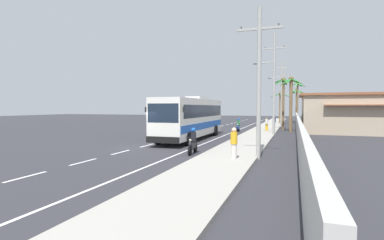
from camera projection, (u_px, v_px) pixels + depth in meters
ground_plane at (143, 146)px, 20.97m from camera, size 160.00×160.00×0.00m
sidewalk_kerb at (256, 136)px, 28.14m from camera, size 3.20×90.00×0.14m
lane_markings at (221, 131)px, 34.10m from camera, size 3.81×71.00×0.01m
boundary_wall at (298, 125)px, 30.61m from camera, size 0.24×60.00×1.89m
coach_bus_foreground at (192, 117)px, 25.76m from camera, size 3.03×12.48×3.81m
motorcycle_beside_bus at (193, 143)px, 17.64m from camera, size 0.56×1.96×1.58m
motorcycle_trailing at (238, 126)px, 33.50m from camera, size 0.56×1.96×1.56m
pedestrian_near_kerb at (234, 142)px, 15.09m from camera, size 0.36×0.36×1.64m
pedestrian_midwalk at (274, 122)px, 38.17m from camera, size 0.36×0.36×1.57m
pedestrian_far_walk at (267, 124)px, 33.25m from camera, size 0.36×0.36×1.56m
utility_pole_nearest at (259, 80)px, 15.68m from camera, size 2.45×0.24×8.16m
utility_pole_mid at (274, 82)px, 28.63m from camera, size 3.12×0.24×10.15m
utility_pole_far at (281, 92)px, 41.55m from camera, size 2.92×0.24×9.47m
utility_pole_distant at (284, 94)px, 54.50m from camera, size 3.08×0.24×10.18m
palm_nearest at (296, 97)px, 53.56m from camera, size 2.98×3.07×6.28m
palm_second at (291, 94)px, 32.67m from camera, size 2.55×2.61×6.28m
palm_third at (283, 94)px, 35.77m from camera, size 2.84×2.81×6.48m
palm_fourth at (297, 94)px, 50.18m from camera, size 2.81×2.87×7.24m
palm_farthest at (280, 101)px, 49.17m from camera, size 3.55×3.40×5.39m
roadside_building at (364, 113)px, 32.02m from camera, size 13.41×9.44×4.30m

